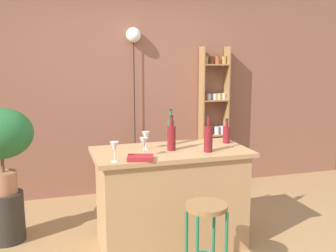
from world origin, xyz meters
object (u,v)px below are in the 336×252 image
object	(u,v)px
bottle_spirits_clear	(171,137)
plant_stool	(7,217)
bottle_sauce_amber	(208,138)
wine_glass_left	(114,148)
spice_shelf	(214,114)
wine_glass_right	(146,137)
wine_glass_center	(144,143)
bottle_olive_oil	(227,134)
pendant_globe_light	(134,39)
bar_stool	(206,226)
potted_plant	(0,137)
bottle_soda_blue	(171,131)
cookbook	(140,158)

from	to	relation	value
bottle_spirits_clear	plant_stool	bearing A→B (deg)	159.69
bottle_sauce_amber	wine_glass_left	world-z (taller)	bottle_sauce_amber
spice_shelf	wine_glass_right	world-z (taller)	spice_shelf
wine_glass_center	bottle_olive_oil	bearing A→B (deg)	17.41
bottle_olive_oil	pendant_globe_light	bearing A→B (deg)	112.96
wine_glass_right	plant_stool	bearing A→B (deg)	160.76
bar_stool	potted_plant	size ratio (longest dim) A/B	0.81
pendant_globe_light	bar_stool	bearing A→B (deg)	-88.45
plant_stool	pendant_globe_light	bearing A→B (deg)	34.46
bar_stool	wine_glass_center	size ratio (longest dim) A/B	3.97
wine_glass_left	wine_glass_right	world-z (taller)	same
potted_plant	wine_glass_center	bearing A→B (deg)	-30.23
spice_shelf	pendant_globe_light	world-z (taller)	pendant_globe_light
plant_stool	bottle_sauce_amber	bearing A→B (deg)	-21.45
spice_shelf	bottle_soda_blue	xyz separation A→B (m)	(-1.01, -1.29, 0.06)
bottle_olive_oil	spice_shelf	bearing A→B (deg)	71.34
bar_stool	plant_stool	size ratio (longest dim) A/B	1.36
spice_shelf	bottle_spirits_clear	distance (m)	1.86
potted_plant	bottle_olive_oil	world-z (taller)	potted_plant
plant_stool	pendant_globe_light	world-z (taller)	pendant_globe_light
spice_shelf	cookbook	size ratio (longest dim) A/B	8.95
bottle_soda_blue	potted_plant	bearing A→B (deg)	168.20
bottle_spirits_clear	bottle_sauce_amber	world-z (taller)	bottle_sauce_amber
bottle_spirits_clear	wine_glass_center	world-z (taller)	bottle_spirits_clear
cookbook	potted_plant	bearing A→B (deg)	160.61
wine_glass_left	bottle_sauce_amber	bearing A→B (deg)	6.07
bottle_soda_blue	bottle_sauce_amber	xyz separation A→B (m)	(0.23, -0.37, -0.01)
spice_shelf	pendant_globe_light	distance (m)	1.45
plant_stool	cookbook	world-z (taller)	cookbook
wine_glass_center	pendant_globe_light	xyz separation A→B (m)	(0.29, 1.71, 0.93)
spice_shelf	wine_glass_right	xyz separation A→B (m)	(-1.28, -1.41, 0.05)
bar_stool	cookbook	bearing A→B (deg)	132.59
spice_shelf	pendant_globe_light	xyz separation A→B (m)	(-1.07, 0.05, 0.98)
plant_stool	wine_glass_right	xyz separation A→B (m)	(1.27, -0.44, 0.79)
plant_stool	cookbook	xyz separation A→B (m)	(1.14, -0.79, 0.69)
bottle_spirits_clear	wine_glass_center	distance (m)	0.32
bottle_spirits_clear	bottle_soda_blue	bearing A→B (deg)	73.40
bar_stool	bottle_sauce_amber	world-z (taller)	bottle_sauce_amber
potted_plant	wine_glass_left	xyz separation A→B (m)	(0.92, -0.79, 0.02)
potted_plant	bottle_olive_oil	distance (m)	2.12
bottle_olive_oil	wine_glass_left	world-z (taller)	bottle_olive_oil
bottle_olive_oil	pendant_globe_light	world-z (taller)	pendant_globe_light
bottle_spirits_clear	cookbook	size ratio (longest dim) A/B	1.51
spice_shelf	pendant_globe_light	bearing A→B (deg)	177.44
plant_stool	wine_glass_left	bearing A→B (deg)	-40.39
potted_plant	pendant_globe_light	xyz separation A→B (m)	(1.48, 1.02, 0.95)
bar_stool	wine_glass_center	xyz separation A→B (m)	(-0.35, 0.54, 0.55)
wine_glass_center	wine_glass_right	bearing A→B (deg)	72.77
bar_stool	bottle_olive_oil	distance (m)	1.12
bottle_spirits_clear	wine_glass_left	xyz separation A→B (m)	(-0.55, -0.24, -0.00)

